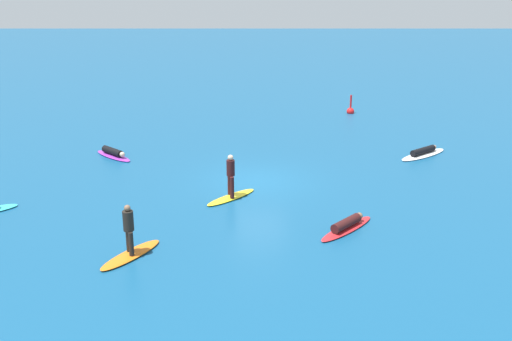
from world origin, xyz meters
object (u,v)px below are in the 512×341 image
Objects in this scene: surfer_on_orange_board at (130,243)px; marker_buoy at (350,110)px; surfer_on_white_board at (423,153)px; surfer_on_red_board at (347,225)px; surfer_on_yellow_board at (231,186)px; surfer_on_purple_board at (113,154)px.

surfer_on_orange_board reaches higher than marker_buoy.
surfer_on_orange_board is at bearing -176.99° from surfer_on_white_board.
surfer_on_orange_board reaches higher than surfer_on_red_board.
surfer_on_orange_board is 1.14× the size of surfer_on_yellow_board.
surfer_on_yellow_board reaches higher than surfer_on_white_board.
surfer_on_white_board is (12.20, 10.65, -0.32)m from surfer_on_orange_board.
marker_buoy is (9.89, 19.20, -0.29)m from surfer_on_orange_board.
marker_buoy is at bearing 77.53° from surfer_on_purple_board.
surfer_on_red_board reaches higher than surfer_on_white_board.
surfer_on_orange_board is at bearing 148.45° from surfer_on_red_board.
marker_buoy reaches higher than surfer_on_red_board.
surfer_on_yellow_board is at bearing 97.44° from surfer_on_red_board.
surfer_on_yellow_board reaches higher than surfer_on_red_board.
surfer_on_yellow_board is (-9.15, -5.62, 0.39)m from surfer_on_white_board.
surfer_on_red_board is 0.86× the size of surfer_on_white_board.
surfer_on_purple_board is 1.81× the size of marker_buoy.
surfer_on_yellow_board is at bearing 0.50° from surfer_on_purple_board.
marker_buoy is (2.63, 17.17, 0.01)m from surfer_on_red_board.
marker_buoy is at bearing 34.13° from surfer_on_red_board.
surfer_on_orange_board is 2.00× the size of marker_buoy.
surfer_on_orange_board is 1.10× the size of surfer_on_purple_board.
surfer_on_yellow_board is (5.89, -5.39, 0.36)m from surfer_on_purple_board.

